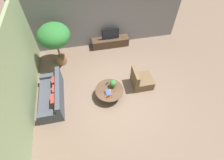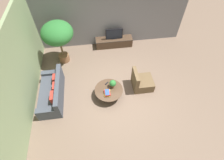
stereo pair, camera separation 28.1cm
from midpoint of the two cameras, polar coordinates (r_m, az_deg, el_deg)
The scene contains 12 objects.
ground_plane at distance 7.07m, azimuth 2.81°, elevation -4.35°, with size 24.00×24.00×0.00m, color brown.
back_wall_stone at distance 8.43m, azimuth -0.69°, elevation 20.24°, with size 7.40×0.12×3.00m, color slate.
side_wall_left at distance 6.42m, azimuth -26.98°, elevation 1.97°, with size 0.12×7.40×3.00m, color gray.
media_console at distance 8.93m, azimuth 1.58°, elevation 12.29°, with size 1.83×0.50×0.44m.
television at distance 8.64m, azimuth 1.65°, elevation 14.73°, with size 0.82×0.13×0.53m.
coffee_table at distance 6.76m, azimuth 0.14°, elevation -3.80°, with size 1.08×1.08×0.40m.
couch_by_wall at distance 7.05m, azimuth -17.74°, elevation -4.04°, with size 0.84×1.96×0.84m.
armchair_wicker at distance 7.18m, azimuth 10.68°, elevation -0.70°, with size 0.80×0.76×0.86m.
potted_palm_tall at distance 7.62m, azimuth -16.34°, elevation 14.11°, with size 1.30×1.30×1.99m.
potted_plant_tabletop at distance 6.60m, azimuth 1.46°, elevation -1.18°, with size 0.26×0.26×0.34m.
book_stack at distance 6.52m, azimuth -0.35°, elevation -4.22°, with size 0.25×0.34×0.11m.
remote_black at distance 6.84m, azimuth -0.54°, elevation -1.13°, with size 0.04×0.16×0.02m, color black.
Camera 2 is at (-0.75, -3.96, 5.80)m, focal length 28.00 mm.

